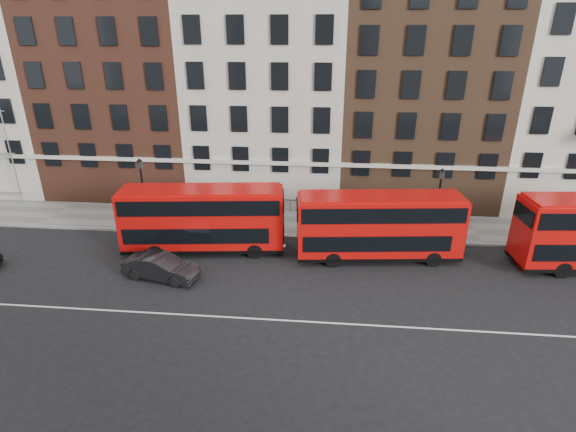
{
  "coord_description": "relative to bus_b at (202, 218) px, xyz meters",
  "views": [
    {
      "loc": [
        5.43,
        -21.49,
        14.36
      ],
      "look_at": [
        2.95,
        5.0,
        3.0
      ],
      "focal_mm": 28.0,
      "sensor_mm": 36.0,
      "label": 1
    }
  ],
  "objects": [
    {
      "name": "kerb",
      "position": [
        2.86,
        2.57,
        -2.36
      ],
      "size": [
        80.0,
        0.3,
        0.16
      ],
      "primitive_type": "cube",
      "color": "gray",
      "rests_on": "ground"
    },
    {
      "name": "car_front",
      "position": [
        -1.66,
        -3.83,
        -1.67
      ],
      "size": [
        4.88,
        2.54,
        1.53
      ],
      "primitive_type": "imported",
      "rotation": [
        0.0,
        0.0,
        1.36
      ],
      "color": "black",
      "rests_on": "ground"
    },
    {
      "name": "building_terrace",
      "position": [
        2.56,
        12.45,
        7.8
      ],
      "size": [
        64.0,
        11.95,
        22.0
      ],
      "color": "#B8AF9F",
      "rests_on": "ground"
    },
    {
      "name": "iron_railings",
      "position": [
        2.86,
        7.27,
        -1.79
      ],
      "size": [
        6.6,
        0.06,
        1.0
      ],
      "primitive_type": null,
      "color": "black",
      "rests_on": "pavement"
    },
    {
      "name": "bus_b",
      "position": [
        0.0,
        0.0,
        0.0
      ],
      "size": [
        11.02,
        3.76,
        4.54
      ],
      "rotation": [
        0.0,
        0.0,
        0.11
      ],
      "color": "red",
      "rests_on": "ground"
    },
    {
      "name": "ground",
      "position": [
        2.86,
        -5.43,
        -2.44
      ],
      "size": [
        120.0,
        120.0,
        0.0
      ],
      "primitive_type": "plane",
      "color": "black",
      "rests_on": "ground"
    },
    {
      "name": "pavement",
      "position": [
        2.86,
        5.07,
        -2.36
      ],
      "size": [
        80.0,
        5.0,
        0.15
      ],
      "primitive_type": "cube",
      "color": "slate",
      "rests_on": "ground"
    },
    {
      "name": "road_centre_line",
      "position": [
        2.86,
        -7.43,
        -2.43
      ],
      "size": [
        70.0,
        0.12,
        0.01
      ],
      "primitive_type": "cube",
      "color": "white",
      "rests_on": "ground"
    },
    {
      "name": "lamp_post_left",
      "position": [
        -5.4,
        3.44,
        0.64
      ],
      "size": [
        0.44,
        0.44,
        5.33
      ],
      "color": "black",
      "rests_on": "pavement"
    },
    {
      "name": "lamp_post_right",
      "position": [
        15.98,
        3.0,
        0.64
      ],
      "size": [
        0.44,
        0.44,
        5.33
      ],
      "color": "black",
      "rests_on": "pavement"
    },
    {
      "name": "bus_c",
      "position": [
        11.66,
        0.0,
        -0.04
      ],
      "size": [
        10.85,
        3.68,
        4.47
      ],
      "rotation": [
        0.0,
        0.0,
        0.11
      ],
      "color": "red",
      "rests_on": "ground"
    }
  ]
}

